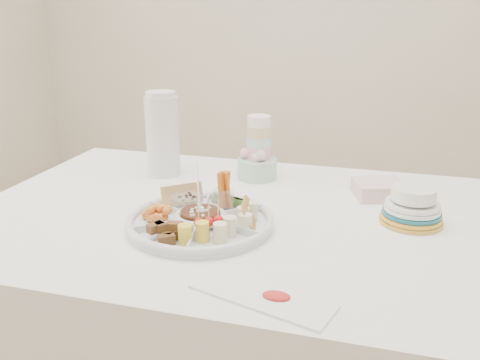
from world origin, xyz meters
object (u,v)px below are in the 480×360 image
(dining_table, at_px, (238,328))
(plate_stack, at_px, (413,204))
(thermos, at_px, (163,133))
(party_tray, at_px, (200,219))

(dining_table, height_order, plate_stack, plate_stack)
(dining_table, distance_m, plate_stack, 0.64)
(dining_table, bearing_deg, thermos, 141.83)
(dining_table, xyz_separation_m, party_tray, (-0.07, -0.12, 0.40))
(party_tray, bearing_deg, plate_stack, 18.54)
(dining_table, relative_size, thermos, 5.22)
(party_tray, xyz_separation_m, plate_stack, (0.53, 0.18, 0.03))
(dining_table, xyz_separation_m, thermos, (-0.34, 0.27, 0.52))
(thermos, bearing_deg, plate_stack, -14.50)
(dining_table, bearing_deg, plate_stack, 7.32)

